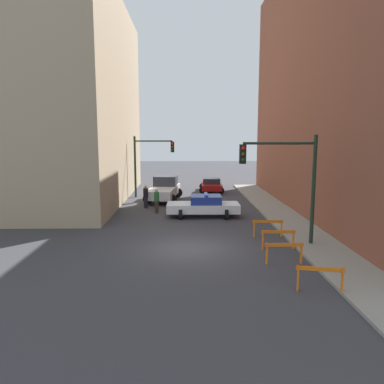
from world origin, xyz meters
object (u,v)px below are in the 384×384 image
Objects in this scene: police_car at (204,206)px; barrier_mid at (284,250)px; parked_car_near at (211,185)px; traffic_light_near at (290,173)px; pedestrian_crossing at (157,201)px; barrier_corner at (268,225)px; pedestrian_corner at (146,196)px; traffic_light_far at (148,158)px; barrier_back at (278,236)px; barrier_front at (320,275)px; white_truck at (164,189)px.

barrier_mid is at bearing -162.02° from police_car.
traffic_light_near is at bearing -79.68° from parked_car_near.
pedestrian_crossing is 8.86m from barrier_corner.
pedestrian_corner is at bearing 128.86° from traffic_light_near.
traffic_light_near is 1.00× the size of traffic_light_far.
traffic_light_far is 15.25m from barrier_corner.
barrier_corner is at bearing 110.82° from traffic_light_near.
traffic_light_near is 3.35m from barrier_corner.
police_car is at bearing 10.63° from pedestrian_crossing.
pedestrian_crossing is at bearing -112.10° from parked_car_near.
parked_car_near is 2.64× the size of pedestrian_corner.
barrier_back is at bearing -89.65° from barrier_corner.
police_car is at bearing 105.25° from barrier_front.
pedestrian_corner is (-1.18, -3.40, -0.04)m from white_truck.
traffic_light_far reaches higher than barrier_mid.
white_truck is (1.44, -1.52, -2.49)m from traffic_light_far.
pedestrian_crossing is 1.00× the size of pedestrian_corner.
pedestrian_crossing is (1.18, -6.75, -2.54)m from traffic_light_far.
white_truck reaches higher than police_car.
white_truck reaches higher than pedestrian_corner.
barrier_front is 7.02m from barrier_corner.
white_truck is 3.51× the size of barrier_back.
police_car is at bearing -61.35° from traffic_light_far.
barrier_corner is at bearing 90.35° from barrier_back.
traffic_light_far is 3.25× the size of barrier_corner.
barrier_corner is (-0.59, 1.55, -2.91)m from traffic_light_near.
police_car is 7.08m from white_truck.
barrier_mid is 4.19m from barrier_corner.
pedestrian_crossing is at bearing -51.94° from pedestrian_corner.
pedestrian_crossing is 1.04× the size of barrier_mid.
barrier_corner is (7.18, -8.09, -0.24)m from pedestrian_corner.
barrier_front is (7.38, -15.11, -0.24)m from pedestrian_corner.
barrier_corner is (-0.20, 7.02, 0.00)m from barrier_front.
traffic_light_near is 16.63m from traffic_light_far.
traffic_light_far reaches higher than parked_car_near.
police_car is 5.10m from pedestrian_corner.
barrier_corner is at bearing -54.95° from white_truck.
traffic_light_far is at bearing 29.61° from police_car.
barrier_back is at bearing -63.76° from traffic_light_far.
barrier_corner is at bearing -60.24° from traffic_light_far.
barrier_front is (6.46, -13.28, -0.24)m from pedestrian_crossing.
white_truck is at bearing 117.57° from barrier_corner.
white_truck is 14.88m from barrier_back.
barrier_mid is at bearing -49.32° from pedestrian_corner.
white_truck is at bearing 110.11° from barrier_mid.
pedestrian_crossing reaches higher than parked_car_near.
traffic_light_near is at bearing -69.18° from barrier_corner.
white_truck is 3.38× the size of pedestrian_corner.
traffic_light_near is 6.20m from barrier_front.
traffic_light_far is 0.93× the size of white_truck.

